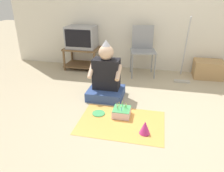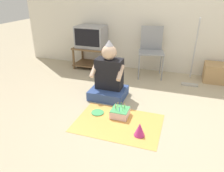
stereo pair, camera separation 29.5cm
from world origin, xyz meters
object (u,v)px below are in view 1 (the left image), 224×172
at_px(cardboard_box_stack, 208,69).
at_px(party_hat_blue, 145,127).
at_px(birthday_cake, 122,112).
at_px(paper_plate, 99,113).
at_px(person_seated, 106,78).
at_px(dust_mop, 184,63).
at_px(tv, 81,37).
at_px(folding_chair, 143,47).

height_order(cardboard_box_stack, party_hat_blue, cardboard_box_stack).
distance_m(birthday_cake, paper_plate, 0.32).
xyz_separation_m(cardboard_box_stack, person_seated, (-1.68, -1.19, 0.14)).
bearing_deg(paper_plate, person_seated, 92.37).
relative_size(cardboard_box_stack, dust_mop, 0.45).
xyz_separation_m(cardboard_box_stack, paper_plate, (-1.66, -1.72, -0.15)).
bearing_deg(birthday_cake, paper_plate, -176.28).
height_order(tv, cardboard_box_stack, tv).
relative_size(tv, birthday_cake, 2.55).
distance_m(tv, cardboard_box_stack, 2.53).
height_order(cardboard_box_stack, dust_mop, dust_mop).
distance_m(folding_chair, paper_plate, 1.79).
bearing_deg(party_hat_blue, tv, 125.98).
distance_m(dust_mop, paper_plate, 1.92).
relative_size(folding_chair, paper_plate, 5.34).
bearing_deg(folding_chair, cardboard_box_stack, 3.31).
relative_size(folding_chair, birthday_cake, 4.08).
bearing_deg(birthday_cake, dust_mop, 59.18).
xyz_separation_m(tv, party_hat_blue, (1.46, -2.01, -0.57)).
relative_size(dust_mop, party_hat_blue, 7.10).
xyz_separation_m(person_seated, party_hat_blue, (0.67, -0.84, -0.22)).
bearing_deg(cardboard_box_stack, person_seated, -144.75).
bearing_deg(tv, folding_chair, -2.78).
bearing_deg(person_seated, folding_chair, 68.29).
bearing_deg(tv, party_hat_blue, -54.02).
relative_size(person_seated, birthday_cake, 3.93).
relative_size(cardboard_box_stack, paper_plate, 2.99).
bearing_deg(folding_chair, dust_mop, -13.18).
height_order(folding_chair, person_seated, folding_chair).
xyz_separation_m(tv, cardboard_box_stack, (2.48, 0.01, -0.49)).
bearing_deg(party_hat_blue, cardboard_box_stack, 63.38).
height_order(cardboard_box_stack, paper_plate, cardboard_box_stack).
xyz_separation_m(folding_chair, cardboard_box_stack, (1.24, 0.07, -0.38)).
relative_size(folding_chair, dust_mop, 0.81).
xyz_separation_m(cardboard_box_stack, birthday_cake, (-1.35, -1.70, -0.10)).
bearing_deg(birthday_cake, folding_chair, 86.19).
distance_m(dust_mop, party_hat_blue, 1.87).
xyz_separation_m(cardboard_box_stack, party_hat_blue, (-1.02, -2.03, -0.08)).
distance_m(tv, paper_plate, 2.00).
height_order(folding_chair, paper_plate, folding_chair).
relative_size(tv, party_hat_blue, 3.59).
xyz_separation_m(folding_chair, dust_mop, (0.76, -0.18, -0.22)).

